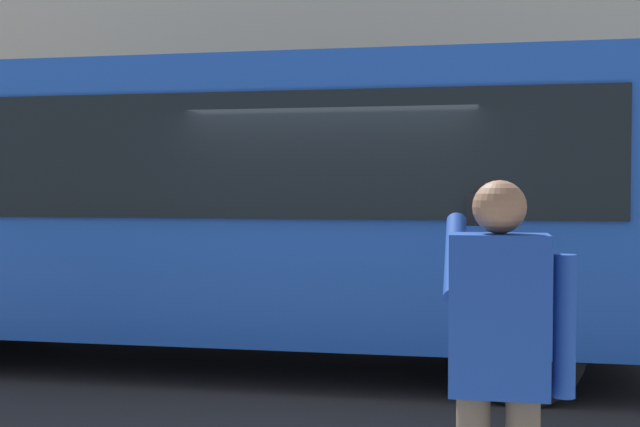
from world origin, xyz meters
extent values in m
plane|color=#232326|center=(0.00, 0.00, 0.00)|extent=(60.00, 60.00, 0.00)
cube|color=navy|center=(-3.50, -6.20, 3.00)|extent=(4.40, 1.10, 0.24)
cube|color=#1947AD|center=(1.36, -0.46, 1.70)|extent=(9.00, 2.50, 2.60)
cube|color=black|center=(1.36, 0.80, 2.10)|extent=(7.60, 0.06, 1.10)
cylinder|color=black|center=(4.36, -1.56, 0.50)|extent=(1.00, 0.28, 1.00)
cylinder|color=black|center=(-1.64, -1.56, 0.50)|extent=(1.00, 0.28, 1.00)
cylinder|color=black|center=(-1.64, 0.64, 0.50)|extent=(1.00, 0.28, 1.00)
cube|color=navy|center=(-1.32, 4.20, 1.30)|extent=(0.40, 0.24, 0.66)
sphere|color=brown|center=(-1.32, 4.20, 1.74)|extent=(0.22, 0.22, 0.22)
cylinder|color=navy|center=(-1.58, 4.20, 1.26)|extent=(0.09, 0.09, 0.58)
cylinder|color=navy|center=(-1.14, 4.04, 1.52)|extent=(0.09, 0.48, 0.37)
cube|color=black|center=(-1.22, 3.90, 1.72)|extent=(0.07, 0.01, 0.14)
camera|label=1|loc=(-1.22, 7.57, 1.82)|focal=45.35mm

